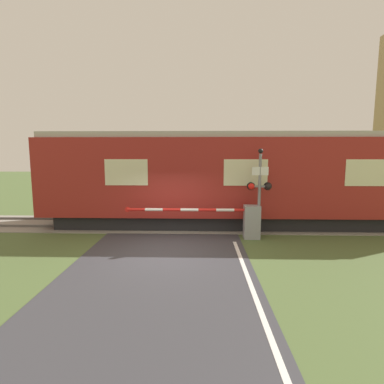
{
  "coord_description": "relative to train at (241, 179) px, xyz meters",
  "views": [
    {
      "loc": [
        1.12,
        -9.59,
        3.26
      ],
      "look_at": [
        0.78,
        2.13,
        1.69
      ],
      "focal_mm": 28.0,
      "sensor_mm": 36.0,
      "label": 1
    }
  ],
  "objects": [
    {
      "name": "ground_plane",
      "position": [
        -2.89,
        -3.62,
        -2.09
      ],
      "size": [
        80.0,
        80.0,
        0.0
      ],
      "primitive_type": "plane",
      "color": "#4C6033"
    },
    {
      "name": "track_bed",
      "position": [
        -2.89,
        0.0,
        -2.06
      ],
      "size": [
        36.0,
        3.2,
        0.13
      ],
      "color": "gray",
      "rests_on": "ground_plane"
    },
    {
      "name": "train",
      "position": [
        0.0,
        0.0,
        0.0
      ],
      "size": [
        17.16,
        2.85,
        4.08
      ],
      "color": "black",
      "rests_on": "ground_plane"
    },
    {
      "name": "crossing_barrier",
      "position": [
        -0.17,
        -2.08,
        -1.38
      ],
      "size": [
        5.12,
        0.44,
        1.27
      ],
      "color": "gray",
      "rests_on": "ground_plane"
    },
    {
      "name": "signal_post",
      "position": [
        0.45,
        -2.0,
        -0.15
      ],
      "size": [
        0.93,
        0.26,
        3.39
      ],
      "color": "gray",
      "rests_on": "ground_plane"
    }
  ]
}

